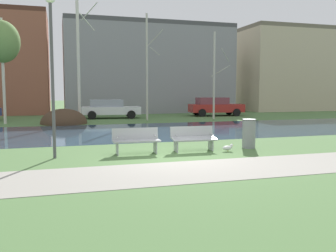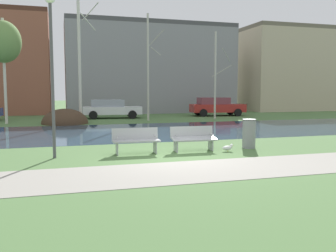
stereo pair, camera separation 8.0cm
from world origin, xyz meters
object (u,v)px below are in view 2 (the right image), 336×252
at_px(bench_left, 136,140).
at_px(bench_right, 193,138).
at_px(streetlamp, 51,49).
at_px(seagull, 228,148).
at_px(parked_sedan_second_white, 111,108).
at_px(trash_bin, 249,133).
at_px(parked_hatch_third_red, 216,106).

relative_size(bench_left, bench_right, 1.00).
bearing_deg(streetlamp, seagull, -3.84).
height_order(bench_right, seagull, bench_right).
height_order(bench_right, parked_sedan_second_white, parked_sedan_second_white).
xyz_separation_m(bench_right, trash_bin, (2.23, 0.03, 0.09)).
bearing_deg(bench_right, trash_bin, 0.86).
relative_size(parked_sedan_second_white, parked_hatch_third_red, 0.98).
height_order(trash_bin, parked_sedan_second_white, parked_sedan_second_white).
height_order(bench_right, trash_bin, trash_bin).
bearing_deg(parked_sedan_second_white, bench_right, -87.17).
relative_size(seagull, parked_sedan_second_white, 0.10).
distance_m(trash_bin, streetlamp, 7.54).
bearing_deg(streetlamp, parked_hatch_third_red, 51.99).
height_order(parked_sedan_second_white, parked_hatch_third_red, parked_hatch_third_red).
bearing_deg(bench_right, streetlamp, -179.24).
height_order(bench_left, bench_right, same).
xyz_separation_m(seagull, parked_hatch_third_red, (7.02, 16.89, 0.68)).
relative_size(bench_left, trash_bin, 1.49).
relative_size(trash_bin, parked_hatch_third_red, 0.23).
xyz_separation_m(bench_left, streetlamp, (-2.66, -0.06, 2.98)).
height_order(bench_left, parked_hatch_third_red, parked_hatch_third_red).
bearing_deg(seagull, streetlamp, 176.16).
bearing_deg(parked_hatch_third_red, parked_sedan_second_white, -178.09).
relative_size(bench_right, streetlamp, 0.31).
bearing_deg(trash_bin, bench_left, -179.55).
bearing_deg(seagull, parked_hatch_third_red, 67.43).
bearing_deg(parked_hatch_third_red, streetlamp, -128.01).
bearing_deg(bench_right, parked_sedan_second_white, 92.83).
bearing_deg(bench_left, bench_right, 0.00).
distance_m(seagull, streetlamp, 6.76).
relative_size(bench_right, trash_bin, 1.49).
xyz_separation_m(bench_left, trash_bin, (4.31, 0.03, 0.09)).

